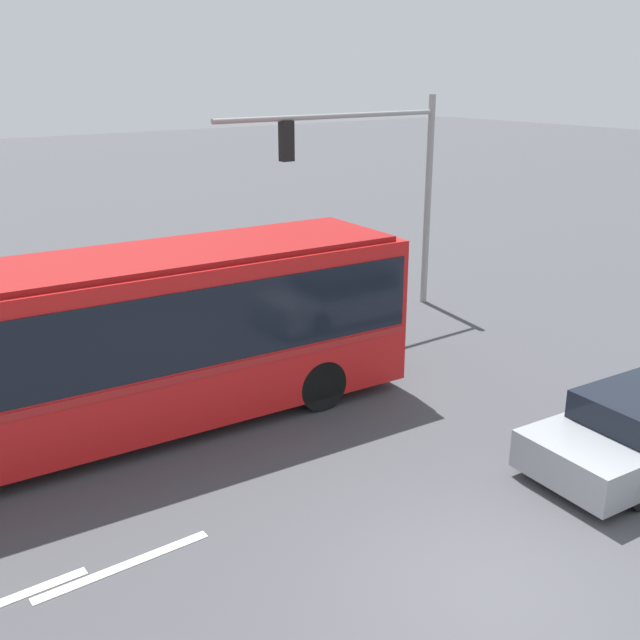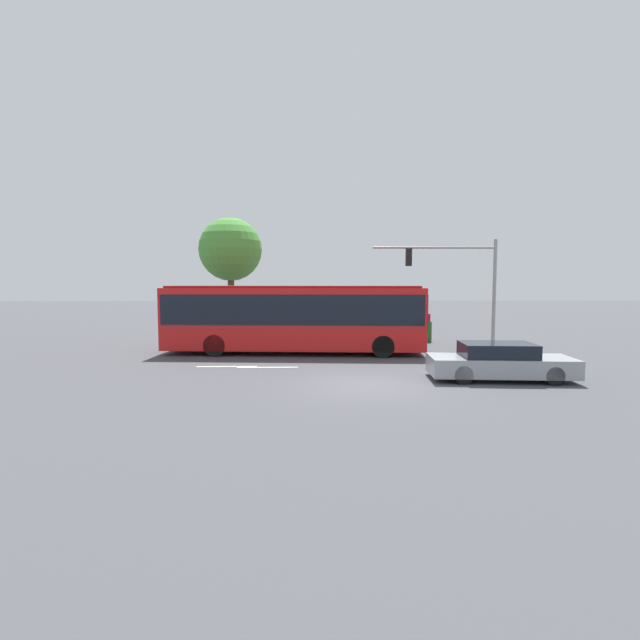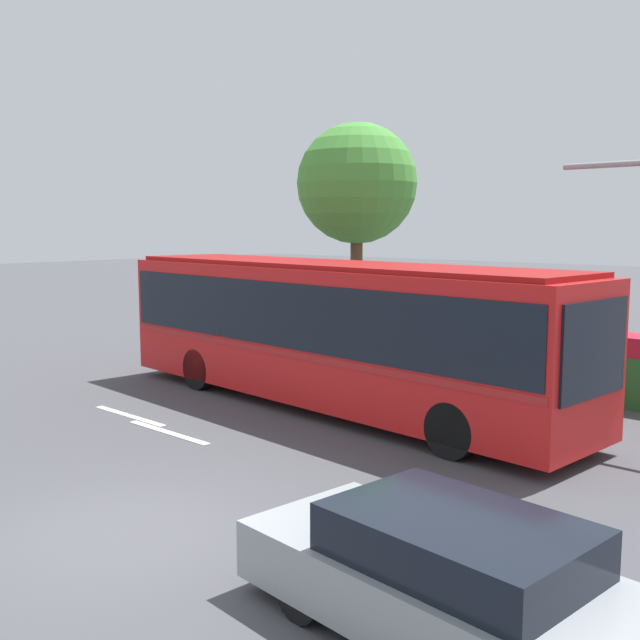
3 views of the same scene
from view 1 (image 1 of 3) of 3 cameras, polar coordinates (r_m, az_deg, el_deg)
The scene contains 5 objects.
ground_plane at distance 10.15m, azimuth 12.86°, elevation -19.50°, with size 140.00×140.00×0.00m, color #444449.
city_bus at distance 13.18m, azimuth -17.74°, elevation -1.69°, with size 12.18×3.30×3.19m.
traffic_light_pole at distance 19.17m, azimuth 4.61°, elevation 11.36°, with size 6.51×0.24×5.58m.
flowering_hedge at distance 18.88m, azimuth -11.37°, elevation 1.60°, with size 7.65×1.01×1.57m.
lane_stripe_near at distance 10.62m, azimuth -14.75°, elevation -17.71°, with size 2.40×0.16×0.01m, color silver.
Camera 1 is at (-6.31, -4.98, 6.19)m, focal length 41.85 mm.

